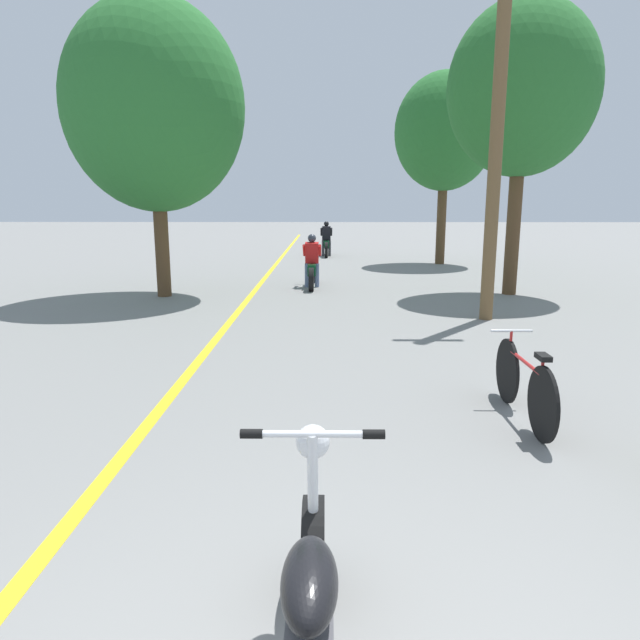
% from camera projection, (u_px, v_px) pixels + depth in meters
% --- Properties ---
extents(lane_stripe_center, '(0.14, 48.00, 0.01)m').
position_uv_depth(lane_stripe_center, '(256.00, 290.00, 14.24)').
color(lane_stripe_center, yellow).
rests_on(lane_stripe_center, ground).
extents(utility_pole, '(1.10, 0.24, 6.33)m').
position_uv_depth(utility_pole, '(496.00, 139.00, 10.04)').
color(utility_pole, brown).
rests_on(utility_pole, ground).
extents(roadside_tree_right_near, '(3.34, 3.00, 6.55)m').
position_uv_depth(roadside_tree_right_near, '(523.00, 90.00, 12.66)').
color(roadside_tree_right_near, '#513A23').
rests_on(roadside_tree_right_near, ground).
extents(roadside_tree_right_far, '(3.41, 3.07, 6.44)m').
position_uv_depth(roadside_tree_right_far, '(445.00, 132.00, 19.26)').
color(roadside_tree_right_far, '#513A23').
rests_on(roadside_tree_right_far, ground).
extents(roadside_tree_left, '(3.96, 3.57, 6.49)m').
position_uv_depth(roadside_tree_left, '(154.00, 107.00, 12.45)').
color(roadside_tree_left, '#513A23').
rests_on(roadside_tree_left, ground).
extents(motorcycle_foreground, '(0.71, 2.04, 1.07)m').
position_uv_depth(motorcycle_foreground, '(310.00, 620.00, 2.43)').
color(motorcycle_foreground, black).
rests_on(motorcycle_foreground, ground).
extents(motorcycle_rider_lead, '(0.50, 2.07, 1.35)m').
position_uv_depth(motorcycle_rider_lead, '(312.00, 267.00, 14.65)').
color(motorcycle_rider_lead, black).
rests_on(motorcycle_rider_lead, ground).
extents(motorcycle_rider_far, '(0.50, 1.99, 1.39)m').
position_uv_depth(motorcycle_rider_far, '(326.00, 243.00, 22.91)').
color(motorcycle_rider_far, black).
rests_on(motorcycle_rider_far, ground).
extents(bicycle_parked, '(0.44, 1.75, 0.83)m').
position_uv_depth(bicycle_parked, '(524.00, 384.00, 5.70)').
color(bicycle_parked, black).
rests_on(bicycle_parked, ground).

